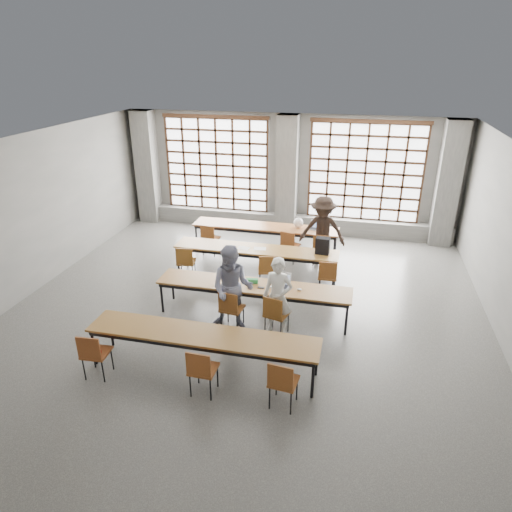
{
  "coord_description": "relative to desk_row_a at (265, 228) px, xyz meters",
  "views": [
    {
      "loc": [
        2.14,
        -7.97,
        5.05
      ],
      "look_at": [
        0.18,
        0.4,
        1.23
      ],
      "focal_mm": 32.0,
      "sensor_mm": 36.0,
      "label": 1
    }
  ],
  "objects": [
    {
      "name": "chair_mid_right",
      "position": [
        1.91,
        -2.22,
        -0.13
      ],
      "size": [
        0.43,
        0.44,
        0.88
      ],
      "color": "brown",
      "rests_on": "floor"
    },
    {
      "name": "backpack",
      "position": [
        1.71,
        -1.54,
        0.27
      ],
      "size": [
        0.33,
        0.22,
        0.4
      ],
      "primitive_type": "cube",
      "rotation": [
        0.0,
        0.0,
        -0.08
      ],
      "color": "black",
      "rests_on": "desk_row_b"
    },
    {
      "name": "desk_row_c",
      "position": [
        0.49,
        -3.46,
        0.0
      ],
      "size": [
        4.0,
        0.7,
        0.73
      ],
      "color": "brown",
      "rests_on": "floor"
    },
    {
      "name": "phone",
      "position": [
        0.67,
        -3.56,
        0.07
      ],
      "size": [
        0.13,
        0.06,
        0.01
      ],
      "primitive_type": "cube",
      "rotation": [
        0.0,
        0.0,
        -0.02
      ],
      "color": "black",
      "rests_on": "desk_row_c"
    },
    {
      "name": "chair_near_left",
      "position": [
        -1.63,
        -6.02,
        -0.13
      ],
      "size": [
        0.45,
        0.45,
        0.88
      ],
      "color": "brown",
      "rests_on": "floor"
    },
    {
      "name": "window_left",
      "position": [
        -1.96,
        1.89,
        1.24
      ],
      "size": [
        3.32,
        0.12,
        3.0
      ],
      "color": "white",
      "rests_on": "wall_back"
    },
    {
      "name": "wall_front",
      "position": [
        0.29,
        -9.04,
        1.09
      ],
      "size": [
        10.0,
        0.0,
        10.0
      ],
      "primitive_type": "plane",
      "rotation": [
        -1.57,
        0.0,
        0.0
      ],
      "color": "#5F5F5C",
      "rests_on": "floor"
    },
    {
      "name": "student_male",
      "position": [
        1.09,
        -3.96,
        0.13
      ],
      "size": [
        0.62,
        0.45,
        1.59
      ],
      "primitive_type": "imported",
      "rotation": [
        0.0,
        0.0,
        -0.13
      ],
      "color": "silver",
      "rests_on": "floor"
    },
    {
      "name": "chair_front_left",
      "position": [
        0.18,
        -4.09,
        -0.13
      ],
      "size": [
        0.47,
        0.47,
        0.88
      ],
      "color": "brown",
      "rests_on": "floor"
    },
    {
      "name": "floor",
      "position": [
        0.29,
        -3.54,
        -0.66
      ],
      "size": [
        11.0,
        11.0,
        0.0
      ],
      "primitive_type": "plane",
      "color": "#4C4C49",
      "rests_on": "ground"
    },
    {
      "name": "chair_near_mid",
      "position": [
        0.27,
        -6.02,
        -0.13
      ],
      "size": [
        0.43,
        0.44,
        0.88
      ],
      "color": "maroon",
      "rests_on": "floor"
    },
    {
      "name": "chair_mid_centre",
      "position": [
        0.53,
        -2.22,
        -0.13
      ],
      "size": [
        0.51,
        0.51,
        0.88
      ],
      "color": "brown",
      "rests_on": "floor"
    },
    {
      "name": "chair_front_right",
      "position": [
        1.07,
        -4.09,
        -0.13
      ],
      "size": [
        0.51,
        0.52,
        0.88
      ],
      "color": "brown",
      "rests_on": "floor"
    },
    {
      "name": "chair_near_right",
      "position": [
        1.56,
        -6.02,
        -0.13
      ],
      "size": [
        0.47,
        0.47,
        0.88
      ],
      "color": "brown",
      "rests_on": "floor"
    },
    {
      "name": "chair_mid_left",
      "position": [
        -1.48,
        -2.22,
        -0.13
      ],
      "size": [
        0.49,
        0.49,
        0.88
      ],
      "color": "brown",
      "rests_on": "floor"
    },
    {
      "name": "laptop_front",
      "position": [
        1.05,
        -3.35,
        0.13
      ],
      "size": [
        0.39,
        0.34,
        0.26
      ],
      "color": "#AEAEB3",
      "rests_on": "desk_row_c"
    },
    {
      "name": "ceiling",
      "position": [
        0.29,
        -3.54,
        2.84
      ],
      "size": [
        11.0,
        11.0,
        0.0
      ],
      "primitive_type": "plane",
      "rotation": [
        3.14,
        0.0,
        0.0
      ],
      "color": "silver",
      "rests_on": "floor"
    },
    {
      "name": "red_pouch",
      "position": [
        -1.63,
        -5.94,
        -0.16
      ],
      "size": [
        0.22,
        0.16,
        0.06
      ],
      "primitive_type": "cube",
      "rotation": [
        0.0,
        0.0,
        -0.43
      ],
      "color": "#A41914",
      "rests_on": "chair_near_left"
    },
    {
      "name": "wall_back",
      "position": [
        0.29,
        1.96,
        1.09
      ],
      "size": [
        10.0,
        0.0,
        10.0
      ],
      "primitive_type": "plane",
      "rotation": [
        1.57,
        0.0,
        0.0
      ],
      "color": "#5F5F5C",
      "rests_on": "floor"
    },
    {
      "name": "wall_left",
      "position": [
        -4.71,
        -3.54,
        1.09
      ],
      "size": [
        0.0,
        11.0,
        11.0
      ],
      "primitive_type": "plane",
      "rotation": [
        1.57,
        0.0,
        1.57
      ],
      "color": "#5F5F5C",
      "rests_on": "floor"
    },
    {
      "name": "plastic_bag",
      "position": [
        0.9,
        0.05,
        0.21
      ],
      "size": [
        0.3,
        0.26,
        0.29
      ],
      "primitive_type": "ellipsoid",
      "rotation": [
        0.0,
        0.0,
        0.2
      ],
      "color": "white",
      "rests_on": "desk_row_a"
    },
    {
      "name": "column_mid",
      "position": [
        0.29,
        1.68,
        1.09
      ],
      "size": [
        0.6,
        0.55,
        3.5
      ],
      "primitive_type": "cube",
      "color": "#545451",
      "rests_on": "floor"
    },
    {
      "name": "chair_back_left",
      "position": [
        -1.41,
        -0.63,
        -0.13
      ],
      "size": [
        0.47,
        0.47,
        0.88
      ],
      "color": "brown",
      "rests_on": "floor"
    },
    {
      "name": "window_right",
      "position": [
        2.54,
        1.89,
        1.24
      ],
      "size": [
        3.32,
        0.12,
        3.0
      ],
      "color": "white",
      "rests_on": "wall_back"
    },
    {
      "name": "green_box",
      "position": [
        0.44,
        -3.38,
        0.11
      ],
      "size": [
        0.26,
        0.12,
        0.09
      ],
      "primitive_type": "cube",
      "rotation": [
        0.0,
        0.0,
        0.14
      ],
      "color": "#2D8B43",
      "rests_on": "desk_row_c"
    },
    {
      "name": "column_right",
      "position": [
        4.79,
        1.68,
        1.09
      ],
      "size": [
        0.6,
        0.55,
        3.5
      ],
      "primitive_type": "cube",
      "color": "#545451",
      "rests_on": "floor"
    },
    {
      "name": "paper_sheet_c",
      "position": [
        0.21,
        -1.59,
        0.07
      ],
      "size": [
        0.33,
        0.26,
        0.0
      ],
      "primitive_type": "cube",
      "rotation": [
        0.0,
        0.0,
        0.18
      ],
      "color": "white",
      "rests_on": "desk_row_b"
    },
    {
      "name": "student_female",
      "position": [
        0.19,
        -3.96,
        0.21
      ],
      "size": [
        0.89,
        0.71,
        1.75
      ],
      "primitive_type": "imported",
      "rotation": [
        0.0,
        0.0,
        0.06
      ],
      "color": "navy",
      "rests_on": "floor"
    },
    {
      "name": "column_left",
      "position": [
        -4.21,
        1.68,
        1.09
      ],
      "size": [
        0.6,
        0.55,
        3.5
      ],
      "primitive_type": "cube",
      "color": "#545451",
      "rests_on": "floor"
    },
    {
      "name": "paper_sheet_b",
      "position": [
        -0.19,
        -1.64,
        0.07
      ],
      "size": [
        0.33,
        0.25,
        0.0
      ],
      "primitive_type": "cube",
      "rotation": [
        0.0,
        0.0,
        -0.16
      ],
      "color": "white",
      "rests_on": "desk_row_b"
    },
    {
      "name": "desk_row_a",
      "position": [
        0.0,
        0.0,
        0.0
      ],
      "size": [
        4.0,
        0.7,
        0.73
      ],
      "color": "brown",
      "rests_on": "floor"
    },
    {
      "name": "desk_row_b",
      "position": [
        0.11,
        -1.59,
        0.0
      ],
      "size": [
        4.0,
        0.7,
        0.73
      ],
      "color": "brown",
      "rests_on": "floor"
    },
    {
      "name": "laptop_back",
      "position": [
        1.36,
        0.11,
        0.13
      ],
      "size": [
        0.42,
        0.38,
        0.26
      ],
      "color": "#B9B8BD",
      "rests_on": "desk_row_a"
    },
    {
      "name": "chair_back_mid",
      "position": [
        0.78,
        -0.63,
        -0.13
      ],
      "size": [
        0.52,
        0.53,
        0.88
      ],
      "color": "brown",
      "rests_on": "floor"
    },
    {
      "name": "student_back",
      "position": [
        1.6,
        -0.5,
        0.24
      ],
      "size": [
        1.21,
        0.73,
        1.82
      ],
      "primitive_type": "imported",
      "rotation": [
        0.0,
        0.0,
        -0.05
      ],
      "color": "black",
      "rests_on": "floor"
    },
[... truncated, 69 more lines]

